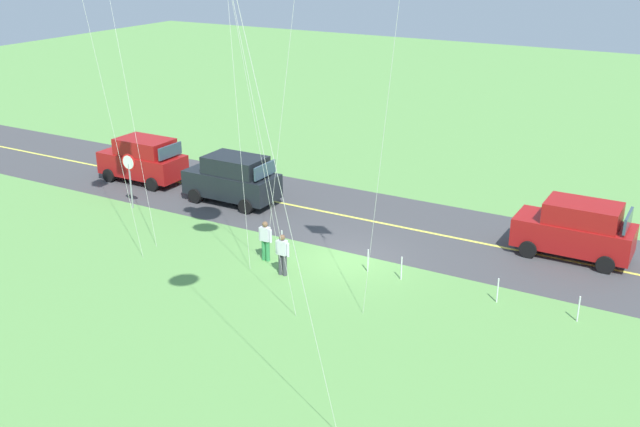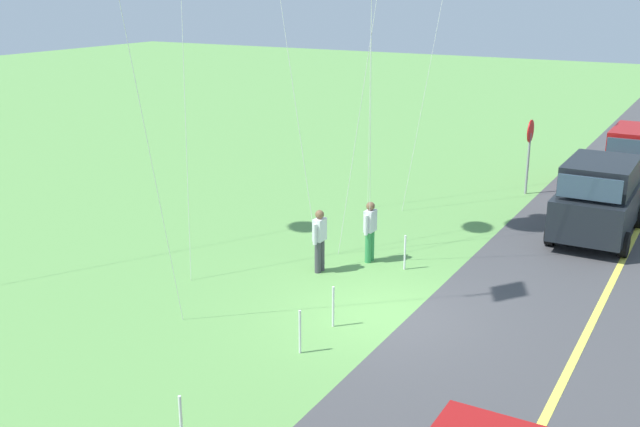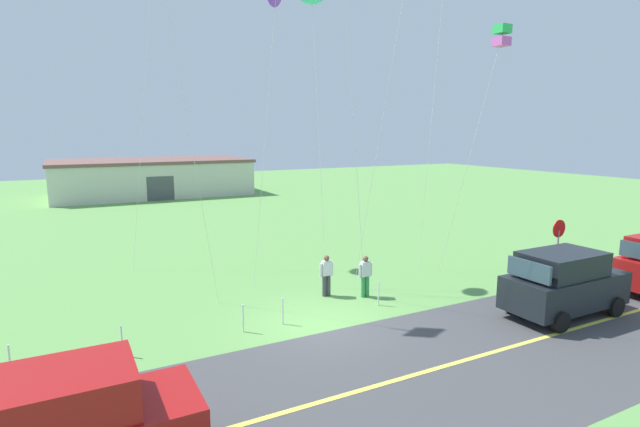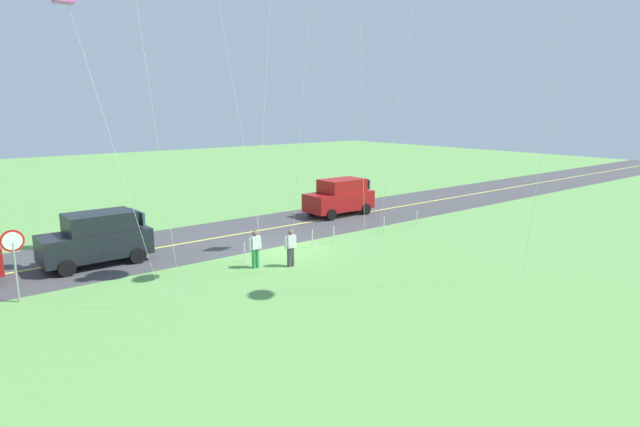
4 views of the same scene
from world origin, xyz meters
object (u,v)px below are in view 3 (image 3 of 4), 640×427
person_adult_near (326,274)px  person_adult_companion (365,275)px  kite_green_far (502,36)px  stop_sign (558,237)px  warehouse_distant (151,177)px  car_suv_foreground (564,283)px

person_adult_near → person_adult_companion: bearing=-159.6°
kite_green_far → stop_sign: bearing=-49.0°
stop_sign → warehouse_distant: (-10.62, 37.60, -0.05)m
stop_sign → person_adult_near: 10.15m
person_adult_companion → kite_green_far: size_ratio=0.15×
person_adult_near → warehouse_distant: 35.03m
person_adult_companion → warehouse_distant: warehouse_distant is taller
car_suv_foreground → kite_green_far: (1.78, 4.97, 8.97)m
stop_sign → warehouse_distant: size_ratio=0.14×
stop_sign → kite_green_far: 8.76m
car_suv_foreground → stop_sign: stop_sign is taller
person_adult_companion → person_adult_near: bearing=-161.2°
stop_sign → person_adult_near: stop_sign is taller
warehouse_distant → kite_green_far: bearing=-76.0°
person_adult_near → stop_sign: bearing=-142.8°
stop_sign → kite_green_far: bearing=131.0°
car_suv_foreground → kite_green_far: size_ratio=0.42×
person_adult_near → person_adult_companion: 1.48m
car_suv_foreground → kite_green_far: 10.41m
stop_sign → person_adult_near: (-9.77, 2.59, -0.94)m
car_suv_foreground → warehouse_distant: (-7.05, 40.51, 0.60)m
stop_sign → person_adult_companion: bearing=168.0°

